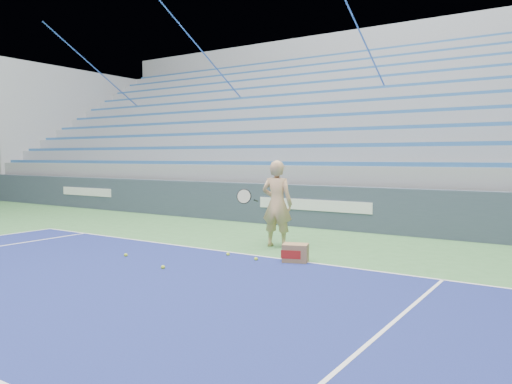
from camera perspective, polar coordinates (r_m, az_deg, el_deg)
sponsor_barrier at (r=13.04m, az=6.82°, el=-1.66°), size 30.00×0.32×1.10m
bleachers at (r=18.28m, az=14.96°, el=5.52°), size 31.00×9.15×7.30m
tennis_player at (r=10.15m, az=2.39°, el=-1.34°), size 0.96×0.88×1.77m
ball_box at (r=8.77m, az=4.53°, el=-6.98°), size 0.51×0.46×0.32m
tennis_ball_0 at (r=9.32m, az=-3.21°, el=-7.11°), size 0.07×0.07×0.07m
tennis_ball_1 at (r=9.52m, az=-14.66°, el=-7.00°), size 0.07×0.07×0.07m
tennis_ball_2 at (r=8.88m, az=0.00°, el=-7.67°), size 0.07×0.07×0.07m
tennis_ball_3 at (r=8.36m, az=-10.58°, el=-8.46°), size 0.07×0.07×0.07m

